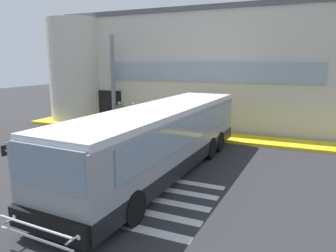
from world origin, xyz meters
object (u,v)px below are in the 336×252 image
(entry_support_column, at_px, (113,81))
(passenger_near_column, at_px, (120,113))
(bus_main_foreground, at_px, (161,141))
(safety_bollard_yellow, at_px, (177,132))
(passenger_by_doorway, at_px, (134,113))

(entry_support_column, xyz_separation_m, passenger_near_column, (0.80, -0.56, -2.08))
(bus_main_foreground, height_order, passenger_near_column, bus_main_foreground)
(entry_support_column, height_order, bus_main_foreground, entry_support_column)
(passenger_near_column, bearing_deg, bus_main_foreground, -47.50)
(safety_bollard_yellow, bearing_deg, entry_support_column, 161.69)
(entry_support_column, relative_size, safety_bollard_yellow, 6.68)
(passenger_near_column, xyz_separation_m, safety_bollard_yellow, (4.64, -1.24, -0.63))
(passenger_near_column, bearing_deg, entry_support_column, 145.12)
(entry_support_column, bearing_deg, safety_bollard_yellow, -18.31)
(bus_main_foreground, bearing_deg, safety_bollard_yellow, 105.00)
(entry_support_column, relative_size, passenger_near_column, 3.59)
(safety_bollard_yellow, bearing_deg, bus_main_foreground, -75.00)
(bus_main_foreground, distance_m, safety_bollard_yellow, 5.66)
(safety_bollard_yellow, bearing_deg, passenger_by_doorway, 160.77)
(entry_support_column, height_order, safety_bollard_yellow, entry_support_column)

